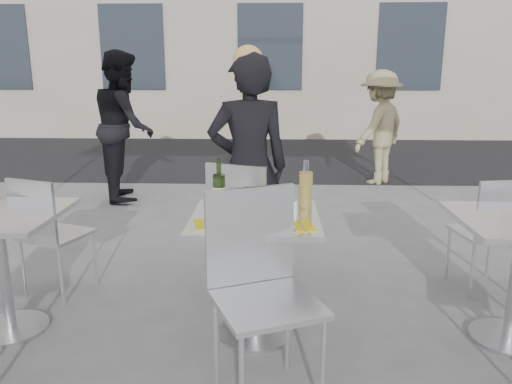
{
  "coord_description": "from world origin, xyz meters",
  "views": [
    {
      "loc": [
        0.1,
        -2.71,
        1.56
      ],
      "look_at": [
        0.0,
        0.15,
        0.85
      ],
      "focal_mm": 35.0,
      "sensor_mm": 36.0,
      "label": 1
    }
  ],
  "objects_px": {
    "side_chair_rfar": "(493,226)",
    "woman_diner": "(249,168)",
    "main_table": "(255,250)",
    "pizza_far": "(261,203)",
    "napkin_right": "(296,226)",
    "sugar_shaker": "(292,207)",
    "wine_bottle": "(219,189)",
    "chair_far": "(242,216)",
    "carafe": "(306,189)",
    "side_chair_lfar": "(46,227)",
    "wineglass_white_b": "(246,195)",
    "pedestrian_a": "(124,126)",
    "pedestrian_b": "(379,128)",
    "wineglass_white_a": "(245,196)",
    "wineglass_red_b": "(285,195)",
    "wineglass_red_a": "(259,196)",
    "pizza_near": "(260,224)",
    "salad_plate": "(253,206)",
    "napkin_left": "(212,223)",
    "side_table_left": "(0,247)",
    "chair_near": "(259,276)"
  },
  "relations": [
    {
      "from": "side_chair_rfar",
      "to": "woman_diner",
      "type": "distance_m",
      "value": 1.77
    },
    {
      "from": "pedestrian_b",
      "to": "napkin_right",
      "type": "distance_m",
      "value": 4.57
    },
    {
      "from": "salad_plate",
      "to": "chair_near",
      "type": "bearing_deg",
      "value": -84.62
    },
    {
      "from": "sugar_shaker",
      "to": "wineglass_white_b",
      "type": "xyz_separation_m",
      "value": [
        -0.26,
        0.04,
        0.06
      ]
    },
    {
      "from": "side_table_left",
      "to": "chair_far",
      "type": "xyz_separation_m",
      "value": [
        1.39,
        0.63,
        0.02
      ]
    },
    {
      "from": "chair_near",
      "to": "pizza_near",
      "type": "relative_size",
      "value": 3.01
    },
    {
      "from": "wine_bottle",
      "to": "wineglass_red_b",
      "type": "bearing_deg",
      "value": -18.21
    },
    {
      "from": "side_chair_lfar",
      "to": "pedestrian_a",
      "type": "height_order",
      "value": "pedestrian_a"
    },
    {
      "from": "woman_diner",
      "to": "wineglass_white_a",
      "type": "xyz_separation_m",
      "value": [
        0.03,
        -0.93,
        0.02
      ]
    },
    {
      "from": "woman_diner",
      "to": "wine_bottle",
      "type": "xyz_separation_m",
      "value": [
        -0.14,
        -0.78,
        0.03
      ]
    },
    {
      "from": "wineglass_red_a",
      "to": "wineglass_red_b",
      "type": "height_order",
      "value": "same"
    },
    {
      "from": "napkin_left",
      "to": "chair_far",
      "type": "bearing_deg",
      "value": 67.42
    },
    {
      "from": "side_chair_rfar",
      "to": "chair_far",
      "type": "bearing_deg",
      "value": -8.92
    },
    {
      "from": "chair_near",
      "to": "pizza_near",
      "type": "distance_m",
      "value": 0.34
    },
    {
      "from": "wineglass_white_b",
      "to": "napkin_right",
      "type": "bearing_deg",
      "value": -41.42
    },
    {
      "from": "side_chair_rfar",
      "to": "sugar_shaker",
      "type": "distance_m",
      "value": 1.58
    },
    {
      "from": "chair_far",
      "to": "sugar_shaker",
      "type": "bearing_deg",
      "value": 135.52
    },
    {
      "from": "sugar_shaker",
      "to": "chair_far",
      "type": "bearing_deg",
      "value": 117.32
    },
    {
      "from": "salad_plate",
      "to": "wine_bottle",
      "type": "distance_m",
      "value": 0.24
    },
    {
      "from": "main_table",
      "to": "pizza_far",
      "type": "relative_size",
      "value": 2.41
    },
    {
      "from": "chair_far",
      "to": "side_table_left",
      "type": "bearing_deg",
      "value": 42.5
    },
    {
      "from": "woman_diner",
      "to": "side_table_left",
      "type": "bearing_deg",
      "value": 22.33
    },
    {
      "from": "woman_diner",
      "to": "wineglass_white_a",
      "type": "bearing_deg",
      "value": 80.13
    },
    {
      "from": "main_table",
      "to": "chair_far",
      "type": "height_order",
      "value": "chair_far"
    },
    {
      "from": "side_chair_lfar",
      "to": "wine_bottle",
      "type": "distance_m",
      "value": 1.31
    },
    {
      "from": "pizza_far",
      "to": "wine_bottle",
      "type": "bearing_deg",
      "value": -169.06
    },
    {
      "from": "side_chair_rfar",
      "to": "wineglass_red_a",
      "type": "bearing_deg",
      "value": 11.55
    },
    {
      "from": "napkin_right",
      "to": "sugar_shaker",
      "type": "bearing_deg",
      "value": 82.77
    },
    {
      "from": "woman_diner",
      "to": "pizza_far",
      "type": "distance_m",
      "value": 0.75
    },
    {
      "from": "pedestrian_a",
      "to": "pizza_near",
      "type": "distance_m",
      "value": 3.85
    },
    {
      "from": "side_chair_rfar",
      "to": "pizza_near",
      "type": "height_order",
      "value": "side_chair_rfar"
    },
    {
      "from": "carafe",
      "to": "side_chair_lfar",
      "type": "bearing_deg",
      "value": 169.85
    },
    {
      "from": "main_table",
      "to": "pedestrian_b",
      "type": "xyz_separation_m",
      "value": [
        1.54,
        4.17,
        0.23
      ]
    },
    {
      "from": "wineglass_white_b",
      "to": "pedestrian_a",
      "type": "bearing_deg",
      "value": 117.25
    },
    {
      "from": "pizza_near",
      "to": "sugar_shaker",
      "type": "distance_m",
      "value": 0.27
    },
    {
      "from": "side_chair_lfar",
      "to": "woman_diner",
      "type": "relative_size",
      "value": 0.51
    },
    {
      "from": "side_chair_rfar",
      "to": "napkin_right",
      "type": "relative_size",
      "value": 3.94
    },
    {
      "from": "pedestrian_a",
      "to": "wineglass_white_b",
      "type": "relative_size",
      "value": 11.26
    },
    {
      "from": "sugar_shaker",
      "to": "napkin_left",
      "type": "relative_size",
      "value": 0.49
    },
    {
      "from": "wineglass_white_a",
      "to": "napkin_left",
      "type": "height_order",
      "value": "wineglass_white_a"
    },
    {
      "from": "pedestrian_b",
      "to": "wineglass_white_a",
      "type": "bearing_deg",
      "value": 20.65
    },
    {
      "from": "wineglass_white_a",
      "to": "carafe",
      "type": "bearing_deg",
      "value": 21.2
    },
    {
      "from": "main_table",
      "to": "napkin_right",
      "type": "height_order",
      "value": "napkin_right"
    },
    {
      "from": "main_table",
      "to": "wineglass_red_a",
      "type": "xyz_separation_m",
      "value": [
        0.02,
        0.03,
        0.32
      ]
    },
    {
      "from": "side_chair_lfar",
      "to": "side_chair_rfar",
      "type": "height_order",
      "value": "side_chair_lfar"
    },
    {
      "from": "pedestrian_a",
      "to": "carafe",
      "type": "relative_size",
      "value": 6.11
    },
    {
      "from": "sugar_shaker",
      "to": "wineglass_white_b",
      "type": "height_order",
      "value": "wineglass_white_b"
    },
    {
      "from": "main_table",
      "to": "wineglass_red_b",
      "type": "distance_m",
      "value": 0.36
    },
    {
      "from": "pedestrian_b",
      "to": "wineglass_white_a",
      "type": "height_order",
      "value": "pedestrian_b"
    },
    {
      "from": "side_chair_rfar",
      "to": "wineglass_white_a",
      "type": "xyz_separation_m",
      "value": [
        -1.68,
        -0.62,
        0.36
      ]
    }
  ]
}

